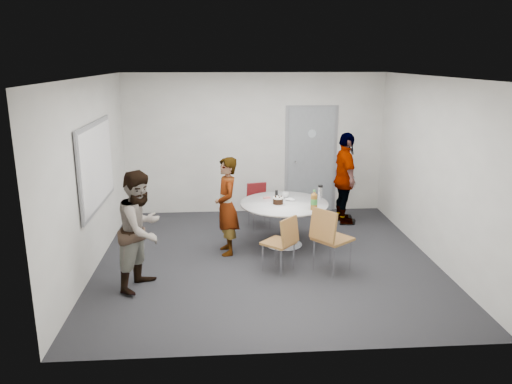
{
  "coord_description": "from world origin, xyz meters",
  "views": [
    {
      "loc": [
        -0.66,
        -7.02,
        2.95
      ],
      "look_at": [
        -0.14,
        0.25,
        0.99
      ],
      "focal_mm": 35.0,
      "sensor_mm": 36.0,
      "label": 1
    }
  ],
  "objects": [
    {
      "name": "wall_front",
      "position": [
        0.0,
        -2.5,
        1.35
      ],
      "size": [
        5.0,
        0.0,
        5.0
      ],
      "primitive_type": "plane",
      "rotation": [
        -1.57,
        0.0,
        0.0
      ],
      "color": "beige",
      "rests_on": "floor"
    },
    {
      "name": "chair_near_right",
      "position": [
        0.82,
        -0.55,
        0.58
      ],
      "size": [
        0.66,
        0.65,
        0.95
      ],
      "rotation": [
        0.0,
        0.0,
        -0.91
      ],
      "color": "brown",
      "rests_on": "floor"
    },
    {
      "name": "person_left",
      "position": [
        -1.71,
        -0.8,
        0.79
      ],
      "size": [
        0.86,
        0.95,
        1.59
      ],
      "primitive_type": "imported",
      "rotation": [
        0.0,
        0.0,
        1.16
      ],
      "color": "white",
      "rests_on": "floor"
    },
    {
      "name": "door",
      "position": [
        1.1,
        2.48,
        1.03
      ],
      "size": [
        1.02,
        0.17,
        2.12
      ],
      "color": "gray",
      "rests_on": "wall_back"
    },
    {
      "name": "chair_far",
      "position": [
        -0.01,
        1.57,
        0.48
      ],
      "size": [
        0.45,
        0.48,
        0.79
      ],
      "rotation": [
        0.0,
        0.0,
        3.36
      ],
      "color": "maroon",
      "rests_on": "floor"
    },
    {
      "name": "chair_near_left",
      "position": [
        0.2,
        -0.48,
        0.5
      ],
      "size": [
        0.57,
        0.57,
        0.82
      ],
      "rotation": [
        0.0,
        0.0,
        0.84
      ],
      "color": "brown",
      "rests_on": "floor"
    },
    {
      "name": "table",
      "position": [
        0.36,
        0.53,
        0.63
      ],
      "size": [
        1.4,
        1.4,
        1.04
      ],
      "color": "silver",
      "rests_on": "floor"
    },
    {
      "name": "whiteboard",
      "position": [
        -2.46,
        0.2,
        1.45
      ],
      "size": [
        0.04,
        1.9,
        1.25
      ],
      "color": "gray",
      "rests_on": "wall_left"
    },
    {
      "name": "person_main",
      "position": [
        -0.58,
        0.31,
        0.76
      ],
      "size": [
        0.45,
        0.61,
        1.52
      ],
      "primitive_type": "imported",
      "rotation": [
        0.0,
        0.0,
        -1.4
      ],
      "color": "#A5C6EA",
      "rests_on": "floor"
    },
    {
      "name": "ceiling",
      "position": [
        0.0,
        0.0,
        2.7
      ],
      "size": [
        5.0,
        5.0,
        0.0
      ],
      "primitive_type": "plane",
      "rotation": [
        3.14,
        0.0,
        0.0
      ],
      "color": "silver",
      "rests_on": "wall_back"
    },
    {
      "name": "wall_left",
      "position": [
        -2.5,
        0.0,
        1.35
      ],
      "size": [
        0.0,
        5.0,
        5.0
      ],
      "primitive_type": "plane",
      "rotation": [
        1.57,
        0.0,
        1.57
      ],
      "color": "beige",
      "rests_on": "floor"
    },
    {
      "name": "floor",
      "position": [
        0.0,
        0.0,
        0.0
      ],
      "size": [
        5.0,
        5.0,
        0.0
      ],
      "primitive_type": "plane",
      "color": "black",
      "rests_on": "ground"
    },
    {
      "name": "person_right",
      "position": [
        1.58,
        1.63,
        0.84
      ],
      "size": [
        0.44,
        1.0,
        1.68
      ],
      "primitive_type": "imported",
      "rotation": [
        0.0,
        0.0,
        1.61
      ],
      "color": "black",
      "rests_on": "floor"
    },
    {
      "name": "wall_back",
      "position": [
        0.0,
        2.5,
        1.35
      ],
      "size": [
        5.0,
        0.0,
        5.0
      ],
      "primitive_type": "plane",
      "rotation": [
        1.57,
        0.0,
        0.0
      ],
      "color": "beige",
      "rests_on": "floor"
    },
    {
      "name": "wall_right",
      "position": [
        2.5,
        0.0,
        1.35
      ],
      "size": [
        0.0,
        5.0,
        5.0
      ],
      "primitive_type": "plane",
      "rotation": [
        1.57,
        0.0,
        -1.57
      ],
      "color": "beige",
      "rests_on": "floor"
    }
  ]
}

